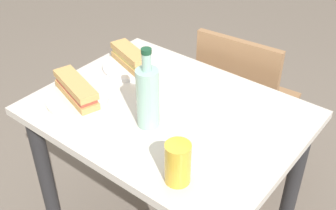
{
  "coord_description": "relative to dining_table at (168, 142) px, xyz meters",
  "views": [
    {
      "loc": [
        0.75,
        -0.94,
        1.65
      ],
      "look_at": [
        0.0,
        0.0,
        0.8
      ],
      "focal_mm": 45.16,
      "sensor_mm": 36.0,
      "label": 1
    }
  ],
  "objects": [
    {
      "name": "knife_far",
      "position": [
        -0.3,
        0.19,
        0.17
      ],
      "size": [
        0.18,
        0.05,
        0.01
      ],
      "color": "silver",
      "rests_on": "plate_far"
    },
    {
      "name": "dining_table",
      "position": [
        0.0,
        0.0,
        0.0
      ],
      "size": [
        0.92,
        0.71,
        0.78
      ],
      "color": "beige",
      "rests_on": "ground"
    },
    {
      "name": "baguette_sandwich_near",
      "position": [
        -0.29,
        -0.16,
        0.2
      ],
      "size": [
        0.25,
        0.14,
        0.07
      ],
      "color": "tan",
      "rests_on": "plate_near"
    },
    {
      "name": "beer_glass",
      "position": [
        0.23,
        -0.25,
        0.22
      ],
      "size": [
        0.08,
        0.08,
        0.13
      ],
      "primitive_type": "cylinder",
      "color": "gold",
      "rests_on": "dining_table"
    },
    {
      "name": "plate_near",
      "position": [
        -0.29,
        -0.16,
        0.16
      ],
      "size": [
        0.23,
        0.23,
        0.01
      ],
      "primitive_type": "cylinder",
      "color": "silver",
      "rests_on": "dining_table"
    },
    {
      "name": "chair_far",
      "position": [
        0.01,
        0.55,
        -0.12
      ],
      "size": [
        0.43,
        0.43,
        0.87
      ],
      "color": "#936B47",
      "rests_on": "ground"
    },
    {
      "name": "water_bottle",
      "position": [
        -0.0,
        -0.11,
        0.27
      ],
      "size": [
        0.08,
        0.08,
        0.28
      ],
      "color": "#99C6B7",
      "rests_on": "dining_table"
    },
    {
      "name": "plate_far",
      "position": [
        -0.3,
        0.13,
        0.16
      ],
      "size": [
        0.23,
        0.23,
        0.01
      ],
      "primitive_type": "cylinder",
      "color": "white",
      "rests_on": "dining_table"
    },
    {
      "name": "baguette_sandwich_far",
      "position": [
        -0.3,
        0.13,
        0.2
      ],
      "size": [
        0.22,
        0.13,
        0.07
      ],
      "color": "tan",
      "rests_on": "plate_far"
    },
    {
      "name": "knife_near",
      "position": [
        -0.29,
        -0.11,
        0.17
      ],
      "size": [
        0.17,
        0.09,
        0.01
      ],
      "color": "silver",
      "rests_on": "plate_near"
    }
  ]
}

